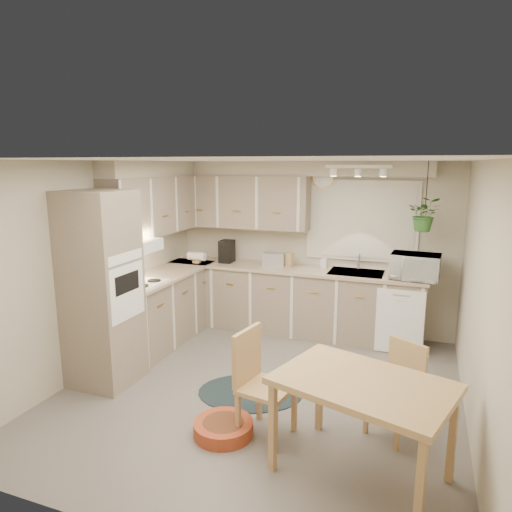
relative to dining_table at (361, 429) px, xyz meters
name	(u,v)px	position (x,y,z in m)	size (l,w,h in m)	color
floor	(261,390)	(-1.16, 1.00, -0.39)	(4.20, 4.20, 0.00)	#69635C
ceiling	(262,160)	(-1.16, 1.00, 2.01)	(4.20, 4.20, 0.00)	white
wall_back	(311,246)	(-1.16, 3.10, 0.81)	(4.00, 0.04, 2.40)	#BBB29A
wall_front	(141,366)	(-1.16, -1.10, 0.81)	(4.00, 0.04, 2.40)	#BBB29A
wall_left	(99,266)	(-3.16, 1.00, 0.81)	(0.04, 4.20, 2.40)	#BBB29A
wall_right	(480,302)	(0.84, 1.00, 0.81)	(0.04, 4.20, 2.40)	#BBB29A
base_cab_left	(164,308)	(-2.86, 1.87, 0.06)	(0.60, 1.85, 0.90)	gray
base_cab_back	(291,301)	(-1.36, 2.80, 0.06)	(3.60, 0.60, 0.90)	gray
counter_left	(164,275)	(-2.85, 1.87, 0.53)	(0.64, 1.89, 0.04)	tan
counter_back	(291,269)	(-1.36, 2.79, 0.53)	(3.64, 0.64, 0.04)	tan
oven_stack	(102,289)	(-2.84, 0.62, 0.66)	(0.65, 0.65, 2.10)	gray
wall_oven_face	(127,292)	(-2.52, 0.62, 0.66)	(0.02, 0.56, 0.58)	white
upper_cab_left	(157,205)	(-2.99, 2.00, 1.43)	(0.35, 2.00, 0.75)	gray
upper_cab_back	(241,202)	(-2.16, 2.92, 1.43)	(2.00, 0.35, 0.75)	gray
soffit_left	(154,169)	(-3.01, 2.00, 1.91)	(0.30, 2.00, 0.20)	#BBB29A
soffit_back	(296,168)	(-1.36, 2.95, 1.91)	(3.60, 0.30, 0.20)	#BBB29A
cooktop	(139,283)	(-2.84, 1.30, 0.55)	(0.52, 0.58, 0.02)	white
range_hood	(136,246)	(-2.86, 1.30, 1.01)	(0.40, 0.60, 0.14)	white
window_blinds	(361,221)	(-0.46, 3.07, 1.21)	(1.40, 0.02, 1.00)	white
window_frame	(361,221)	(-0.46, 3.08, 1.21)	(1.50, 0.02, 1.10)	beige
sink	(356,276)	(-0.46, 2.80, 0.51)	(0.70, 0.48, 0.10)	#ABADB3
dishwasher_front	(399,322)	(0.14, 2.49, 0.03)	(0.58, 0.01, 0.83)	white
track_light_bar	(358,167)	(-0.46, 2.55, 1.94)	(0.80, 0.04, 0.04)	white
wall_clock	(323,177)	(-1.01, 3.07, 1.79)	(0.30, 0.30, 0.03)	gold
dining_table	(361,429)	(0.00, 0.00, 0.00)	(1.25, 0.84, 0.79)	tan
chair_left	(267,385)	(-0.85, 0.26, 0.08)	(0.44, 0.44, 0.95)	tan
chair_back	(394,391)	(0.20, 0.65, 0.02)	(0.39, 0.39, 0.84)	tan
braided_rug	(250,392)	(-1.25, 0.91, -0.39)	(1.10, 0.82, 0.01)	black
pet_bed	(223,428)	(-1.20, 0.13, -0.33)	(0.53, 0.53, 0.12)	#A83821
microwave	(415,264)	(0.27, 2.70, 0.74)	(0.59, 0.32, 0.40)	white
soap_bottle	(324,265)	(-0.94, 2.95, 0.59)	(0.08, 0.18, 0.08)	white
hanging_plant	(425,218)	(0.34, 2.70, 1.32)	(0.38, 0.42, 0.33)	#306528
coffee_maker	(227,251)	(-2.35, 2.80, 0.71)	(0.18, 0.22, 0.33)	black
toaster	(274,259)	(-1.62, 2.82, 0.64)	(0.31, 0.18, 0.19)	#ABADB3
knife_block	(290,260)	(-1.40, 2.85, 0.64)	(0.09, 0.09, 0.19)	tan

